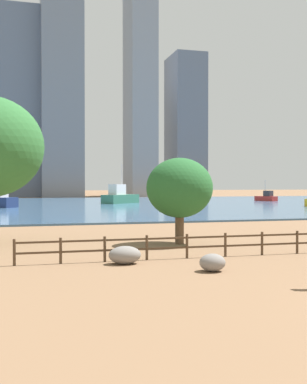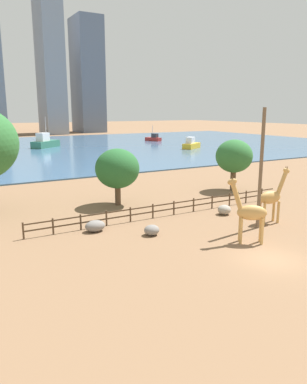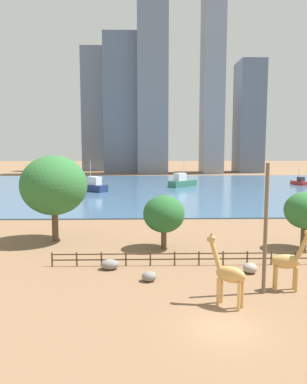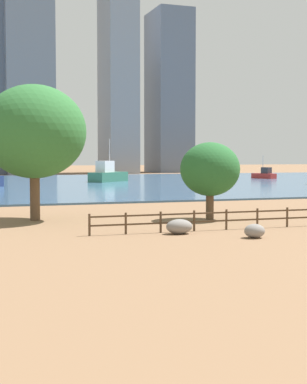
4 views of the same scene
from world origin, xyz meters
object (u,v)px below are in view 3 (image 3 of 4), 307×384
object	(u,v)px
boulder_near_fence	(149,276)
boat_tug	(299,182)
giraffe_tall	(228,274)
utility_pole	(266,229)
boat_sailboat	(92,186)
boulder_by_pole	(250,268)
boulder_small	(110,264)
tree_left_large	(54,185)
boat_barge	(182,182)
tree_right_tall	(164,214)
tree_center_broad	(305,211)
giraffe_companion	(288,261)

from	to	relation	value
boulder_near_fence	boat_tug	bearing A→B (deg)	59.88
boulder_near_fence	giraffe_tall	bearing A→B (deg)	-43.08
utility_pole	boat_sailboat	size ratio (longest dim) A/B	1.18
boulder_by_pole	boat_sailboat	xyz separation A→B (m)	(-21.49, 59.36, 0.97)
boulder_near_fence	boulder_small	world-z (taller)	boulder_small
giraffe_tall	tree_left_large	xyz separation A→B (m)	(-15.86, 18.28, 4.16)
tree_left_large	boat_barge	bearing A→B (deg)	70.45
utility_pole	tree_right_tall	distance (m)	14.31
boulder_by_pole	tree_left_large	size ratio (longest dim) A/B	0.12
boulder_by_pole	tree_center_broad	distance (m)	11.72
boulder_near_fence	boulder_by_pole	size ratio (longest dim) A/B	0.99
giraffe_companion	boat_barge	size ratio (longest dim) A/B	0.58
boulder_near_fence	tree_right_tall	size ratio (longest dim) A/B	0.21
boat_sailboat	boat_tug	world-z (taller)	boat_sailboat
giraffe_tall	tree_right_tall	size ratio (longest dim) A/B	0.86
boulder_by_pole	giraffe_tall	bearing A→B (deg)	-117.33
tree_left_large	boat_barge	distance (m)	61.62
giraffe_companion	utility_pole	world-z (taller)	utility_pole
tree_center_broad	boat_sailboat	size ratio (longest dim) A/B	0.74
giraffe_tall	boat_barge	world-z (taller)	boat_barge
giraffe_companion	boulder_by_pole	bearing A→B (deg)	120.36
tree_left_large	tree_right_tall	distance (m)	13.09
tree_center_broad	boat_sailboat	xyz separation A→B (m)	(-29.46, 51.56, -2.65)
boat_sailboat	boat_tug	xyz separation A→B (m)	(56.66, 14.52, -0.44)
boulder_near_fence	tree_left_large	size ratio (longest dim) A/B	0.12
boulder_near_fence	boat_tug	world-z (taller)	boat_tug
tree_left_large	tree_center_broad	bearing A→B (deg)	-8.04
tree_left_large	tree_center_broad	size ratio (longest dim) A/B	1.63
boulder_by_pole	boat_barge	distance (m)	69.55
giraffe_tall	boulder_small	distance (m)	11.91
boat_tug	boat_barge	size ratio (longest dim) A/B	0.66
utility_pole	giraffe_companion	bearing A→B (deg)	13.96
boat_sailboat	tree_right_tall	bearing A→B (deg)	144.16
giraffe_tall	boat_sailboat	xyz separation A→B (m)	(-18.06, 66.00, -0.85)
tree_left_large	boat_tug	bearing A→B (deg)	48.81
boat_sailboat	boat_barge	xyz separation A→B (m)	(22.75, 10.17, 0.04)
utility_pole	boulder_by_pole	size ratio (longest dim) A/B	7.89
tree_center_broad	boat_tug	world-z (taller)	tree_center_broad
giraffe_tall	tree_center_broad	world-z (taller)	tree_center_broad
boulder_by_pole	tree_right_tall	xyz separation A→B (m)	(-6.97, 8.17, 3.26)
boat_tug	boulder_small	bearing A→B (deg)	127.42
tree_right_tall	boat_barge	distance (m)	61.96
giraffe_tall	tree_left_large	distance (m)	24.56
tree_left_large	boulder_near_fence	bearing A→B (deg)	-51.57
giraffe_tall	boulder_small	world-z (taller)	giraffe_tall
boulder_small	tree_right_tall	bearing A→B (deg)	53.14
boat_barge	boat_tug	bearing A→B (deg)	-34.37
tree_left_large	boat_tug	world-z (taller)	tree_left_large
boulder_by_pole	tree_left_large	distance (m)	23.32
giraffe_tall	boat_sailboat	size ratio (longest dim) A/B	0.60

